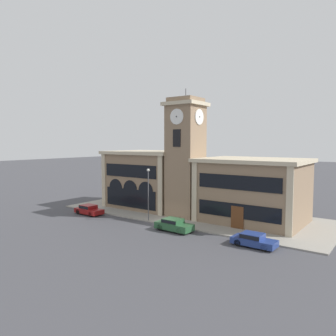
% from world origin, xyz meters
% --- Properties ---
extents(ground_plane, '(300.00, 300.00, 0.00)m').
position_xyz_m(ground_plane, '(0.00, 0.00, 0.00)').
color(ground_plane, '#424247').
extents(sidewalk_kerb, '(36.87, 14.30, 0.15)m').
position_xyz_m(sidewalk_kerb, '(0.00, 7.15, 0.07)').
color(sidewalk_kerb, gray).
rests_on(sidewalk_kerb, ground_plane).
extents(clock_tower, '(4.72, 4.72, 16.88)m').
position_xyz_m(clock_tower, '(0.00, 5.35, 7.89)').
color(clock_tower, '#897056').
rests_on(clock_tower, ground_plane).
extents(town_hall_left_wing, '(12.20, 9.66, 8.59)m').
position_xyz_m(town_hall_left_wing, '(-8.06, 7.79, 4.32)').
color(town_hall_left_wing, '#897056').
rests_on(town_hall_left_wing, ground_plane).
extents(town_hall_right_wing, '(12.83, 9.66, 7.93)m').
position_xyz_m(town_hall_right_wing, '(8.37, 7.79, 3.99)').
color(town_hall_right_wing, '#897056').
rests_on(town_hall_right_wing, ground_plane).
extents(parked_car_near, '(4.21, 1.99, 1.32)m').
position_xyz_m(parked_car_near, '(-11.44, -1.39, 0.70)').
color(parked_car_near, maroon).
rests_on(parked_car_near, ground_plane).
extents(parked_car_mid, '(4.36, 1.98, 1.39)m').
position_xyz_m(parked_car_mid, '(2.86, -1.39, 0.73)').
color(parked_car_mid, '#285633').
rests_on(parked_car_mid, ground_plane).
extents(parked_car_far, '(4.24, 1.92, 1.28)m').
position_xyz_m(parked_car_far, '(12.15, -1.39, 0.68)').
color(parked_car_far, navy).
rests_on(parked_car_far, ground_plane).
extents(street_lamp, '(0.36, 0.36, 6.50)m').
position_xyz_m(street_lamp, '(-2.24, 0.33, 4.34)').
color(street_lamp, '#4C4C51').
rests_on(street_lamp, sidewalk_kerb).
extents(bollard, '(0.18, 0.18, 1.06)m').
position_xyz_m(bollard, '(2.54, 0.22, 0.67)').
color(bollard, black).
rests_on(bollard, sidewalk_kerb).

